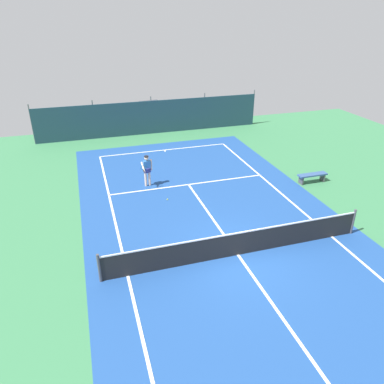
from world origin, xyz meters
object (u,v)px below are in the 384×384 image
object	(u,v)px
tennis_net	(239,243)
courtside_bench	(312,176)
tennis_player	(147,169)
tennis_ball_near_player	(167,199)
parked_car	(152,113)
tennis_ball_midcourt	(144,162)

from	to	relation	value
tennis_net	courtside_bench	bearing A→B (deg)	36.99
tennis_net	tennis_player	distance (m)	7.23
tennis_ball_near_player	parked_car	size ratio (longest dim) A/B	0.02
tennis_net	parked_car	distance (m)	18.19
tennis_player	tennis_ball_near_player	xyz separation A→B (m)	(0.59, -1.86, -0.93)
tennis_ball_midcourt	parked_car	world-z (taller)	parked_car
tennis_net	tennis_player	world-z (taller)	tennis_player
tennis_ball_near_player	tennis_ball_midcourt	world-z (taller)	same
tennis_ball_near_player	parked_car	world-z (taller)	parked_car
tennis_net	parked_car	xyz separation A→B (m)	(0.52, 18.18, 0.33)
tennis_net	tennis_player	size ratio (longest dim) A/B	6.17
tennis_net	courtside_bench	world-z (taller)	tennis_net
tennis_ball_near_player	tennis_player	bearing A→B (deg)	107.63
parked_car	tennis_net	bearing A→B (deg)	81.87
courtside_bench	tennis_ball_midcourt	bearing A→B (deg)	145.96
tennis_net	tennis_ball_midcourt	world-z (taller)	tennis_net
tennis_player	tennis_ball_near_player	world-z (taller)	tennis_player
tennis_net	tennis_ball_near_player	world-z (taller)	tennis_net
tennis_player	parked_car	size ratio (longest dim) A/B	0.37
tennis_net	tennis_ball_midcourt	distance (m)	10.27
tennis_net	tennis_ball_midcourt	size ratio (longest dim) A/B	153.33
courtside_bench	tennis_ball_near_player	bearing A→B (deg)	177.75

